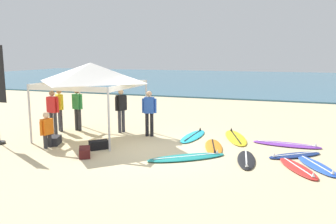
{
  "coord_description": "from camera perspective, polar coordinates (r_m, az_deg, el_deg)",
  "views": [
    {
      "loc": [
        3.94,
        -10.16,
        3.09
      ],
      "look_at": [
        -0.11,
        1.48,
        1.0
      ],
      "focal_mm": 37.23,
      "sensor_mm": 36.0,
      "label": 1
    }
  ],
  "objects": [
    {
      "name": "surfboard_red",
      "position": [
        10.1,
        20.51,
        -8.6
      ],
      "size": [
        1.29,
        1.9,
        0.19
      ],
      "color": "red",
      "rests_on": "ground"
    },
    {
      "name": "surfboard_yellow",
      "position": [
        13.03,
        11.0,
        -4.11
      ],
      "size": [
        1.38,
        2.51,
        0.19
      ],
      "color": "yellow",
      "rests_on": "ground"
    },
    {
      "name": "surfboard_orange",
      "position": [
        11.63,
        7.47,
        -5.67
      ],
      "size": [
        1.06,
        2.12,
        0.19
      ],
      "color": "orange",
      "rests_on": "ground"
    },
    {
      "name": "surfboard_blue",
      "position": [
        10.5,
        23.16,
        -8.09
      ],
      "size": [
        1.27,
        1.9,
        0.19
      ],
      "color": "blue",
      "rests_on": "ground"
    },
    {
      "name": "person_green",
      "position": [
        14.4,
        -14.62,
        0.92
      ],
      "size": [
        0.54,
        0.3,
        1.71
      ],
      "color": "#2D2D33",
      "rests_on": "ground"
    },
    {
      "name": "person_black",
      "position": [
        13.71,
        -7.68,
        0.72
      ],
      "size": [
        0.36,
        0.5,
        1.71
      ],
      "color": "#383842",
      "rests_on": "ground"
    },
    {
      "name": "gear_bag_on_sand",
      "position": [
        12.55,
        -18.06,
        -4.46
      ],
      "size": [
        0.51,
        0.67,
        0.28
      ],
      "primitive_type": "cube",
      "rotation": [
        0.0,
        0.0,
        1.92
      ],
      "color": "#232328",
      "rests_on": "ground"
    },
    {
      "name": "canopy_tent",
      "position": [
        13.0,
        -12.52,
        6.31
      ],
      "size": [
        3.17,
        3.17,
        2.75
      ],
      "color": "#B7B7BC",
      "rests_on": "ground"
    },
    {
      "name": "surfboard_black",
      "position": [
        10.45,
        12.68,
        -7.6
      ],
      "size": [
        0.76,
        1.93,
        0.19
      ],
      "color": "black",
      "rests_on": "ground"
    },
    {
      "name": "surfboard_purple",
      "position": [
        12.49,
        18.85,
        -5.05
      ],
      "size": [
        2.28,
        0.79,
        0.19
      ],
      "color": "purple",
      "rests_on": "ground"
    },
    {
      "name": "surfboard_teal",
      "position": [
        10.44,
        3.11,
        -7.41
      ],
      "size": [
        2.34,
        1.98,
        0.19
      ],
      "color": "#19847F",
      "rests_on": "ground"
    },
    {
      "name": "gear_bag_by_pole",
      "position": [
        11.6,
        -11.26,
        -5.29
      ],
      "size": [
        0.65,
        0.65,
        0.28
      ],
      "primitive_type": "cube",
      "rotation": [
        0.0,
        0.0,
        0.78
      ],
      "color": "black",
      "rests_on": "ground"
    },
    {
      "name": "surfboard_navy",
      "position": [
        11.29,
        20.02,
        -6.67
      ],
      "size": [
        1.74,
        1.48,
        0.19
      ],
      "color": "navy",
      "rests_on": "ground"
    },
    {
      "name": "person_blue",
      "position": [
        12.97,
        -3.08,
        0.28
      ],
      "size": [
        0.54,
        0.3,
        1.71
      ],
      "color": "black",
      "rests_on": "ground"
    },
    {
      "name": "person_red",
      "position": [
        13.81,
        -18.35,
        0.38
      ],
      "size": [
        0.55,
        0.22,
        1.71
      ],
      "color": "#2D2D33",
      "rests_on": "ground"
    },
    {
      "name": "surfboard_cyan",
      "position": [
        13.04,
        4.12,
        -3.95
      ],
      "size": [
        0.72,
        2.23,
        0.19
      ],
      "color": "#23B2CC",
      "rests_on": "ground"
    },
    {
      "name": "sea",
      "position": [
        41.55,
        13.74,
        5.16
      ],
      "size": [
        80.0,
        36.0,
        0.1
      ],
      "primitive_type": "cube",
      "color": "#386B84",
      "rests_on": "ground"
    },
    {
      "name": "person_yellow",
      "position": [
        14.48,
        -17.32,
        0.84
      ],
      "size": [
        0.44,
        0.4,
        1.71
      ],
      "color": "#383842",
      "rests_on": "ground"
    },
    {
      "name": "person_orange",
      "position": [
        12.11,
        -19.23,
        -2.52
      ],
      "size": [
        0.28,
        0.54,
        1.2
      ],
      "color": "#2D2D33",
      "rests_on": "ground"
    },
    {
      "name": "ground_plane",
      "position": [
        11.32,
        -1.96,
        -6.22
      ],
      "size": [
        80.0,
        80.0,
        0.0
      ],
      "primitive_type": "plane",
      "color": "beige"
    },
    {
      "name": "gear_bag_near_tent",
      "position": [
        10.85,
        -13.48,
        -6.42
      ],
      "size": [
        0.59,
        0.68,
        0.28
      ],
      "primitive_type": "cube",
      "rotation": [
        0.0,
        0.0,
        2.13
      ],
      "color": "#4C1919",
      "rests_on": "ground"
    }
  ]
}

